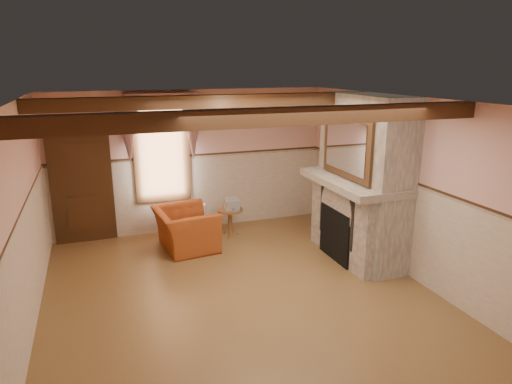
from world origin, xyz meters
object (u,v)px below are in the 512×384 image
object	(u,v)px
side_table	(230,222)
armchair	(185,229)
radiator	(188,219)
oil_lamp	(340,164)
bowl	(356,176)
mantel_clock	(332,163)

from	to	relation	value
side_table	armchair	bearing A→B (deg)	-160.22
armchair	radiator	world-z (taller)	armchair
oil_lamp	armchair	bearing A→B (deg)	162.25
radiator	bowl	distance (m)	3.45
side_table	bowl	distance (m)	2.70
oil_lamp	side_table	bearing A→B (deg)	144.97
armchair	side_table	xyz separation A→B (m)	(0.95, 0.34, -0.10)
armchair	bowl	xyz separation A→B (m)	(2.64, -1.39, 1.09)
armchair	oil_lamp	size ratio (longest dim) A/B	4.09
side_table	oil_lamp	distance (m)	2.43
armchair	side_table	size ratio (longest dim) A/B	2.08
armchair	bowl	world-z (taller)	bowl
armchair	bowl	distance (m)	3.17
bowl	mantel_clock	distance (m)	0.81
radiator	mantel_clock	xyz separation A→B (m)	(2.43, -1.34, 1.22)
side_table	bowl	xyz separation A→B (m)	(1.69, -1.73, 1.19)
bowl	oil_lamp	size ratio (longest dim) A/B	1.22
radiator	oil_lamp	distance (m)	3.17
bowl	oil_lamp	distance (m)	0.56
armchair	side_table	world-z (taller)	armchair
armchair	radiator	distance (m)	0.79
side_table	oil_lamp	bearing A→B (deg)	-35.03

